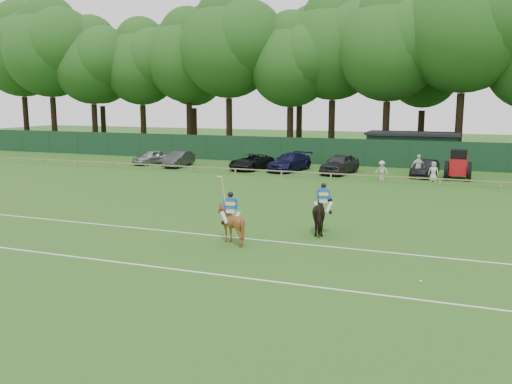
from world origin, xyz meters
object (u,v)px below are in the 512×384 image
at_px(sedan_grey, 179,159).
at_px(polo_ball, 421,281).
at_px(sedan_navy, 290,162).
at_px(utility_shed, 412,148).
at_px(suv_black, 251,162).
at_px(spectator_right, 433,172).
at_px(horse_dark, 323,214).
at_px(spectator_mid, 418,167).
at_px(estate_black, 425,168).
at_px(spectator_left, 382,170).
at_px(sedan_silver, 152,157).
at_px(tractor, 458,165).
at_px(hatch_grey, 340,164).
at_px(horse_chestnut, 231,224).

bearing_deg(sedan_grey, polo_ball, -50.82).
xyz_separation_m(sedan_navy, utility_shed, (9.48, 8.32, 0.78)).
relative_size(suv_black, utility_shed, 0.58).
relative_size(suv_black, spectator_right, 3.26).
distance_m(horse_dark, sedan_grey, 26.95).
xyz_separation_m(suv_black, polo_ball, (16.10, -25.57, -0.63)).
height_order(sedan_grey, spectator_mid, spectator_mid).
bearing_deg(estate_black, spectator_left, -125.69).
xyz_separation_m(sedan_grey, polo_ball, (23.09, -25.18, -0.65)).
bearing_deg(polo_ball, sedan_grey, 132.52).
bearing_deg(spectator_right, sedan_silver, 172.73).
relative_size(suv_black, tractor, 1.73).
xyz_separation_m(estate_black, polo_ball, (1.57, -26.36, -0.63)).
relative_size(estate_black, tractor, 1.46).
distance_m(utility_shed, tractor, 9.61).
bearing_deg(hatch_grey, polo_ball, -61.08).
relative_size(polo_ball, utility_shed, 0.01).
distance_m(horse_chestnut, utility_shed, 32.25).
relative_size(spectator_left, spectator_mid, 0.77).
bearing_deg(hatch_grey, sedan_silver, -169.52).
bearing_deg(sedan_silver, spectator_left, 15.98).
height_order(sedan_silver, sedan_grey, sedan_grey).
relative_size(hatch_grey, estate_black, 1.18).
bearing_deg(sedan_grey, horse_chestnut, -59.89).
xyz_separation_m(spectator_right, utility_shed, (-2.44, 10.34, 0.79)).
height_order(spectator_right, tractor, tractor).
distance_m(horse_dark, hatch_grey, 20.55).
bearing_deg(spectator_left, sedan_silver, 178.90).
bearing_deg(spectator_left, hatch_grey, 154.17).
bearing_deg(spectator_right, spectator_left, -174.78).
bearing_deg(hatch_grey, spectator_right, -1.84).
bearing_deg(horse_dark, utility_shed, -110.52).
bearing_deg(hatch_grey, spectator_mid, 3.12).
xyz_separation_m(horse_dark, spectator_left, (0.19, 17.99, -0.19)).
bearing_deg(horse_dark, spectator_mid, -115.64).
height_order(horse_chestnut, tractor, tractor).
height_order(horse_dark, polo_ball, horse_dark).
bearing_deg(spectator_mid, spectator_left, 174.68).
relative_size(spectator_right, utility_shed, 0.18).
height_order(spectator_left, tractor, tractor).
xyz_separation_m(sedan_silver, suv_black, (10.16, -0.29, -0.01)).
height_order(sedan_navy, tractor, tractor).
height_order(horse_dark, suv_black, horse_dark).
bearing_deg(spectator_left, utility_shed, 88.45).
bearing_deg(estate_black, suv_black, -167.09).
relative_size(spectator_left, polo_ball, 16.30).
bearing_deg(suv_black, spectator_mid, 8.02).
bearing_deg(horse_chestnut, tractor, -126.25).
bearing_deg(utility_shed, horse_chestnut, -98.59).
distance_m(horse_chestnut, estate_black, 24.80).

